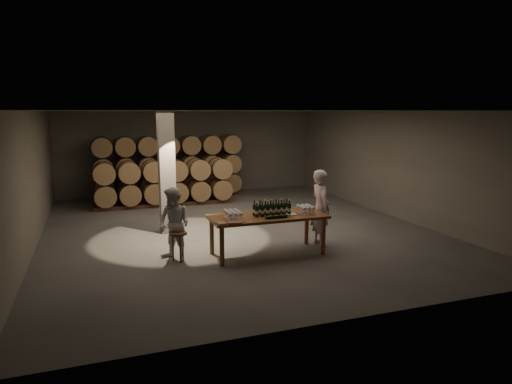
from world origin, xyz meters
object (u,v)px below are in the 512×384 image
object	(u,v)px
tasting_table	(268,220)
stool	(178,238)
plate	(290,214)
person_man	(321,208)
bottle_cluster	(272,210)
person_woman	(174,225)
notebook_near	(235,222)

from	to	relation	value
tasting_table	stool	size ratio (longest dim) A/B	4.11
tasting_table	plate	xyz separation A→B (m)	(0.50, -0.09, 0.11)
stool	person_man	distance (m)	3.45
tasting_table	bottle_cluster	bearing A→B (deg)	1.28
stool	person_man	size ratio (longest dim) A/B	0.34
plate	person_woman	distance (m)	2.57
tasting_table	person_woman	distance (m)	2.06
tasting_table	notebook_near	world-z (taller)	notebook_near
plate	stool	xyz separation A→B (m)	(-2.47, 0.29, -0.39)
notebook_near	person_woman	size ratio (longest dim) A/B	0.17
notebook_near	stool	world-z (taller)	notebook_near
bottle_cluster	notebook_near	bearing A→B (deg)	-155.77
tasting_table	plate	bearing A→B (deg)	-10.31
notebook_near	stool	xyz separation A→B (m)	(-1.07, 0.65, -0.40)
tasting_table	bottle_cluster	distance (m)	0.25
notebook_near	person_man	xyz separation A→B (m)	(2.35, 0.70, 0.00)
plate	stool	size ratio (longest dim) A/B	0.49
plate	person_man	distance (m)	1.01
tasting_table	stool	xyz separation A→B (m)	(-1.97, 0.20, -0.28)
bottle_cluster	notebook_near	world-z (taller)	bottle_cluster
tasting_table	notebook_near	bearing A→B (deg)	-153.40
stool	person_man	bearing A→B (deg)	0.89
person_man	person_woman	bearing A→B (deg)	91.35
plate	person_man	size ratio (longest dim) A/B	0.17
person_woman	notebook_near	bearing A→B (deg)	20.43
stool	person_man	xyz separation A→B (m)	(3.43, 0.05, 0.40)
bottle_cluster	person_woman	bearing A→B (deg)	172.98
tasting_table	stool	world-z (taller)	tasting_table
plate	person_woman	xyz separation A→B (m)	(-2.54, 0.36, -0.11)
plate	bottle_cluster	bearing A→B (deg)	166.64
bottle_cluster	tasting_table	bearing A→B (deg)	-178.72
person_man	notebook_near	bearing A→B (deg)	108.21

